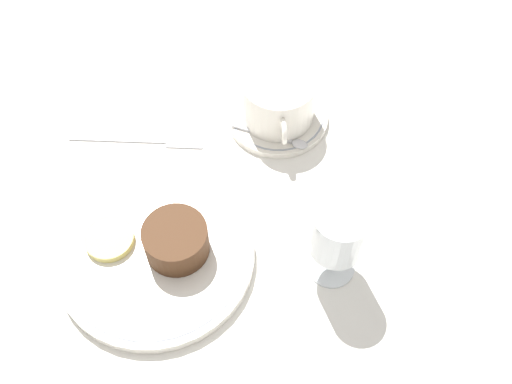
% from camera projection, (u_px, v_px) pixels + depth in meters
% --- Properties ---
extents(ground_plane, '(3.00, 3.00, 0.00)m').
position_uv_depth(ground_plane, '(180.00, 268.00, 0.71)').
color(ground_plane, white).
extents(dinner_plate, '(0.23, 0.23, 0.01)m').
position_uv_depth(dinner_plate, '(156.00, 255.00, 0.71)').
color(dinner_plate, white).
rests_on(dinner_plate, ground_plane).
extents(saucer, '(0.14, 0.14, 0.01)m').
position_uv_depth(saucer, '(277.00, 116.00, 0.83)').
color(saucer, white).
rests_on(saucer, ground_plane).
extents(coffee_cup, '(0.12, 0.10, 0.07)m').
position_uv_depth(coffee_cup, '(278.00, 98.00, 0.80)').
color(coffee_cup, white).
rests_on(coffee_cup, saucer).
extents(spoon, '(0.05, 0.10, 0.00)m').
position_uv_depth(spoon, '(278.00, 138.00, 0.80)').
color(spoon, silver).
rests_on(spoon, saucer).
extents(wine_glass, '(0.06, 0.06, 0.12)m').
position_uv_depth(wine_glass, '(338.00, 235.00, 0.64)').
color(wine_glass, silver).
rests_on(wine_glass, ground_plane).
extents(fork, '(0.04, 0.18, 0.01)m').
position_uv_depth(fork, '(152.00, 140.00, 0.81)').
color(fork, silver).
rests_on(fork, ground_plane).
extents(dessert_cake, '(0.08, 0.08, 0.04)m').
position_uv_depth(dessert_cake, '(177.00, 240.00, 0.69)').
color(dessert_cake, '#4C2D19').
rests_on(dessert_cake, dinner_plate).
extents(pineapple_slice, '(0.06, 0.06, 0.01)m').
position_uv_depth(pineapple_slice, '(109.00, 239.00, 0.71)').
color(pineapple_slice, '#EFE075').
rests_on(pineapple_slice, dinner_plate).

